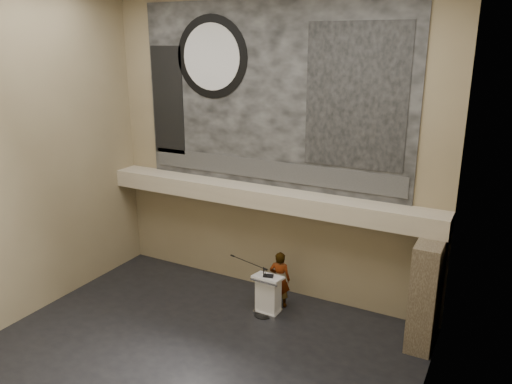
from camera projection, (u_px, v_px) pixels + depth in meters
The scene contains 20 objects.
floor at pixel (192, 356), 11.76m from camera, with size 10.00×10.00×0.00m, color black.
wall_back at pixel (269, 149), 13.91m from camera, with size 10.00×0.02×8.50m, color #7B6B4E.
wall_front at pixel (21, 251), 7.15m from camera, with size 10.00×0.02×8.50m, color #7B6B4E.
wall_left at pixel (25, 158), 12.77m from camera, with size 0.02×8.00×8.50m, color #7B6B4E.
wall_right at pixel (431, 222), 8.28m from camera, with size 0.02×8.00×8.50m, color #7B6B4E.
soffit at pixel (263, 197), 13.95m from camera, with size 10.00×0.80×0.50m, color tan.
sprinkler_left at pixel (214, 199), 14.71m from camera, with size 0.04×0.04×0.06m, color #B2893D.
sprinkler_right at pixel (326, 218), 13.13m from camera, with size 0.04×0.04×0.06m, color #B2893D.
banner at pixel (269, 96), 13.46m from camera, with size 8.00×0.05×5.00m, color black.
banner_text_strip at pixel (268, 170), 14.02m from camera, with size 7.76×0.02×0.55m, color #303030.
banner_clock_rim at pixel (211, 57), 13.95m from camera, with size 2.30×2.30×0.02m, color black.
banner_clock_face at pixel (211, 57), 13.93m from camera, with size 1.84×1.84×0.02m, color silver.
banner_building_print at pixel (355, 97), 12.32m from camera, with size 2.60×0.02×3.60m, color black.
banner_brick_print at pixel (168, 101), 15.04m from camera, with size 1.10×0.02×3.20m, color black.
stone_pier at pixel (426, 293), 11.95m from camera, with size 0.60×1.40×2.70m, color #46392B.
lectern at pixel (268, 294), 13.51m from camera, with size 0.78×0.57×1.14m.
binder at pixel (268, 276), 13.30m from camera, with size 0.27×0.22×0.04m, color black.
papers at pixel (264, 276), 13.35m from camera, with size 0.22×0.30×0.01m, color white.
speaker_person at pixel (280, 279), 13.80m from camera, with size 0.59×0.39×1.62m, color silver.
mic_stand at pixel (262, 307), 13.52m from camera, with size 1.46×0.60×1.42m.
Camera 1 is at (6.08, -8.24, 7.13)m, focal length 35.00 mm.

